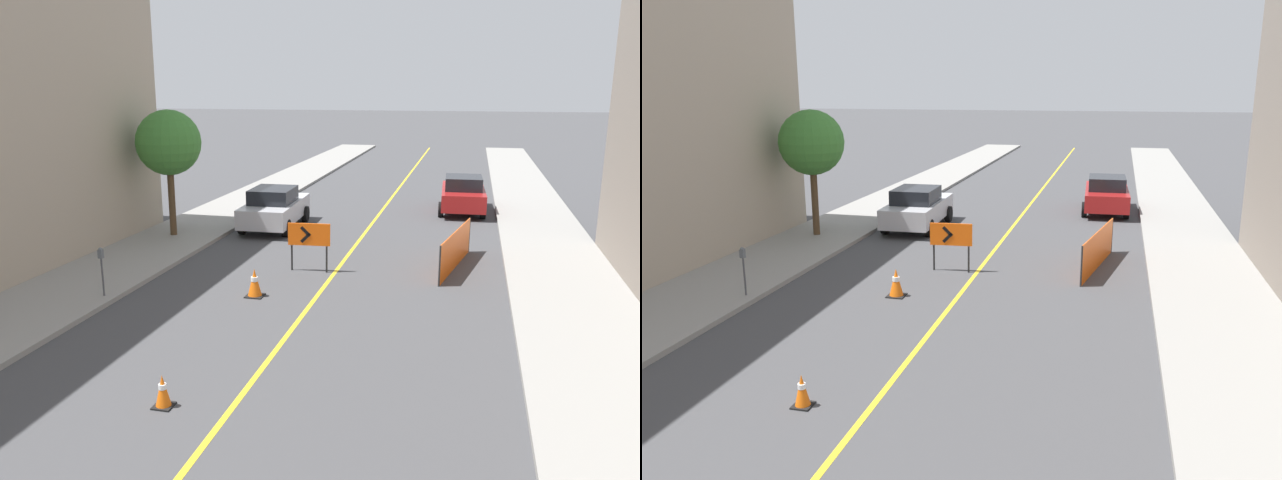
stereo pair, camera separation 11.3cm
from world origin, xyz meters
The scene contains 11 objects.
lane_stripe centered at (0.00, 31.16, 0.00)m, with size 0.12×62.31×0.01m.
sidewalk_left centered at (-6.45, 31.16, 0.07)m, with size 3.13×62.31×0.13m.
sidewalk_right centered at (6.45, 31.16, 0.07)m, with size 3.13×62.31×0.13m.
traffic_cone_third centered at (-1.16, 14.17, 0.29)m, with size 0.33×0.33×0.59m.
traffic_cone_fourth centered at (-1.58, 20.04, 0.37)m, with size 0.46×0.46×0.74m.
arrow_barricade_primary centered at (-0.78, 22.58, 1.06)m, with size 1.25×0.18×1.45m.
safety_mesh_fence centered at (3.43, 24.01, 0.58)m, with size 0.79×4.04×1.16m.
parked_car_curb_near centered at (-3.55, 27.92, 0.80)m, with size 1.95×4.36×1.59m.
parked_car_curb_mid centered at (3.46, 32.88, 0.80)m, with size 1.96×4.36×1.59m.
parking_meter_far_curb centered at (-5.23, 18.82, 1.03)m, with size 0.12×0.11×1.27m.
street_tree_left_near centered at (-6.60, 25.47, 3.41)m, with size 2.28×2.28×4.45m.
Camera 2 is at (3.86, 5.41, 5.34)m, focal length 35.00 mm.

